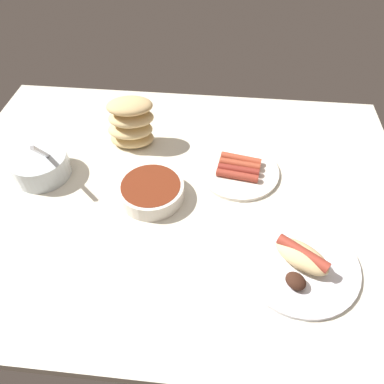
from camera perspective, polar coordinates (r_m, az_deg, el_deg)
ground_plane at (r=94.73cm, az=-2.82°, el=-0.49°), size 120.00×90.00×3.00cm
plate_hotdog_assembled at (r=82.25cm, az=16.51°, el=-10.32°), size 25.57×25.57×5.61cm
bowl_chili at (r=90.99cm, az=-6.39°, el=0.26°), size 16.31×16.31×4.35cm
plate_sausages at (r=98.51cm, az=7.30°, el=3.46°), size 21.57×21.57×3.00cm
bread_stack at (r=104.29cm, az=-9.54°, el=10.57°), size 13.98×10.72×14.40cm
bowl_coleslaw at (r=103.37cm, az=-22.65°, el=4.00°), size 14.76×14.76×15.68cm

